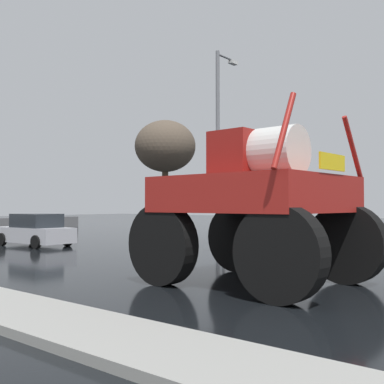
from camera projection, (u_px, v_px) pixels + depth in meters
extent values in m
plane|color=black|center=(7.00, 255.00, 18.11)|extent=(120.00, 120.00, 0.00)
cube|color=gray|center=(142.00, 345.00, 6.23)|extent=(1.66, 10.77, 0.15)
cylinder|color=black|center=(162.00, 245.00, 11.36)|extent=(0.52, 1.97, 1.95)
cylinder|color=black|center=(239.00, 238.00, 13.71)|extent=(0.52, 1.97, 1.95)
cylinder|color=black|center=(280.00, 254.00, 9.20)|extent=(0.52, 1.97, 1.95)
cylinder|color=black|center=(346.00, 244.00, 11.55)|extent=(0.52, 1.97, 1.95)
cube|color=maroon|center=(255.00, 195.00, 11.48)|extent=(3.77, 4.08, 0.86)
cube|color=maroon|center=(241.00, 155.00, 11.78)|extent=(1.45, 1.16, 1.14)
cylinder|color=silver|center=(275.00, 152.00, 11.13)|extent=(1.21, 1.33, 1.17)
cylinder|color=maroon|center=(284.00, 130.00, 9.11)|extent=(0.86, 0.15, 1.60)
cylinder|color=maroon|center=(353.00, 148.00, 11.56)|extent=(1.06, 0.15, 1.50)
cube|color=yellow|center=(332.00, 162.00, 10.17)|extent=(1.20, 0.08, 0.36)
cube|color=#B7B7BF|center=(35.00, 235.00, 22.17)|extent=(1.89, 4.17, 0.70)
cube|color=#23282D|center=(37.00, 221.00, 22.10)|extent=(1.65, 2.17, 0.64)
cylinder|color=black|center=(2.00, 239.00, 22.30)|extent=(0.21, 0.61, 0.60)
cylinder|color=black|center=(33.00, 237.00, 23.65)|extent=(0.21, 0.61, 0.60)
cylinder|color=black|center=(36.00, 242.00, 20.67)|extent=(0.21, 0.61, 0.60)
cylinder|color=black|center=(67.00, 240.00, 22.03)|extent=(0.21, 0.61, 0.60)
cylinder|color=slate|center=(223.00, 210.00, 18.30)|extent=(0.11, 0.11, 3.43)
cube|color=black|center=(219.00, 180.00, 18.47)|extent=(0.24, 0.32, 0.84)
sphere|color=red|center=(215.00, 173.00, 18.59)|extent=(0.17, 0.17, 0.17)
sphere|color=#3C2403|center=(215.00, 180.00, 18.59)|extent=(0.17, 0.17, 0.17)
sphere|color=black|center=(215.00, 187.00, 18.58)|extent=(0.17, 0.17, 0.17)
cylinder|color=slate|center=(218.00, 148.00, 21.64)|extent=(0.18, 0.18, 9.08)
cylinder|color=slate|center=(226.00, 57.00, 22.24)|extent=(1.25, 0.10, 0.10)
cube|color=silver|center=(233.00, 63.00, 22.72)|extent=(0.50, 0.24, 0.16)
cylinder|color=#473828|center=(165.00, 201.00, 29.73)|extent=(0.40, 0.40, 4.31)
ellipsoid|color=brown|center=(165.00, 146.00, 29.83)|extent=(3.86, 3.86, 3.28)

